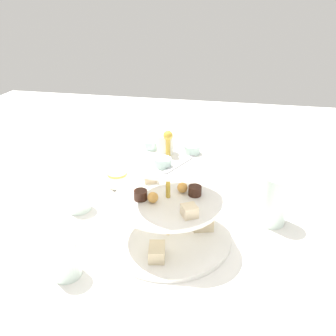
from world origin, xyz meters
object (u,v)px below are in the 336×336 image
at_px(water_glass_short_left, 78,199).
at_px(butter_knife_right, 192,176).
at_px(teacup_with_saucer, 118,180).
at_px(water_glass_mid_back, 65,258).
at_px(water_glass_tall_right, 274,200).
at_px(tiered_serving_stand, 168,207).

xyz_separation_m(water_glass_short_left, butter_knife_right, (0.25, -0.27, -0.03)).
bearing_deg(teacup_with_saucer, water_glass_short_left, 154.08).
bearing_deg(teacup_with_saucer, water_glass_mid_back, -177.76).
height_order(water_glass_tall_right, water_glass_short_left, water_glass_tall_right).
relative_size(water_glass_short_left, teacup_with_saucer, 0.73).
relative_size(tiered_serving_stand, water_glass_mid_back, 3.42).
relative_size(butter_knife_right, water_glass_mid_back, 1.94).
relative_size(water_glass_short_left, water_glass_mid_back, 0.75).
bearing_deg(butter_knife_right, water_glass_short_left, 54.37).
bearing_deg(tiered_serving_stand, butter_knife_right, -2.28).
relative_size(teacup_with_saucer, water_glass_mid_back, 1.03).
height_order(teacup_with_saucer, water_glass_mid_back, water_glass_mid_back).
bearing_deg(teacup_with_saucer, butter_knife_right, -61.17).
distance_m(water_glass_tall_right, butter_knife_right, 0.32).
height_order(tiered_serving_stand, water_glass_short_left, tiered_serving_stand).
distance_m(butter_knife_right, water_glass_mid_back, 0.52).
bearing_deg(water_glass_mid_back, teacup_with_saucer, 2.24).
bearing_deg(water_glass_tall_right, tiered_serving_stand, 114.57).
xyz_separation_m(tiered_serving_stand, butter_knife_right, (0.32, -0.01, -0.08)).
xyz_separation_m(tiered_serving_stand, water_glass_mid_back, (-0.16, 0.18, -0.04)).
bearing_deg(tiered_serving_stand, water_glass_tall_right, -65.43).
relative_size(water_glass_tall_right, butter_knife_right, 0.77).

